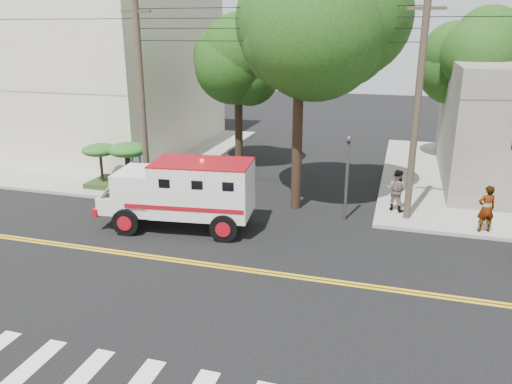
% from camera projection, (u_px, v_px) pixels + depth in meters
% --- Properties ---
extents(ground, '(100.00, 100.00, 0.00)m').
position_uv_depth(ground, '(212.00, 265.00, 16.99)').
color(ground, black).
rests_on(ground, ground).
extents(sidewalk_nw, '(17.00, 17.00, 0.15)m').
position_uv_depth(sidewalk_nw, '(96.00, 150.00, 32.92)').
color(sidewalk_nw, gray).
rests_on(sidewalk_nw, ground).
extents(building_left, '(16.00, 14.00, 10.00)m').
position_uv_depth(building_left, '(75.00, 69.00, 33.25)').
color(building_left, beige).
rests_on(building_left, sidewalk_nw).
extents(utility_pole_left, '(0.28, 0.28, 9.00)m').
position_uv_depth(utility_pole_left, '(142.00, 103.00, 22.58)').
color(utility_pole_left, '#382D23').
rests_on(utility_pole_left, ground).
extents(utility_pole_right, '(0.28, 0.28, 9.00)m').
position_uv_depth(utility_pole_right, '(416.00, 114.00, 19.55)').
color(utility_pole_right, '#382D23').
rests_on(utility_pole_right, ground).
extents(tree_main, '(6.08, 5.70, 9.85)m').
position_uv_depth(tree_main, '(309.00, 41.00, 19.90)').
color(tree_main, black).
rests_on(tree_main, ground).
extents(tree_left, '(4.48, 4.20, 7.70)m').
position_uv_depth(tree_left, '(243.00, 67.00, 26.68)').
color(tree_left, black).
rests_on(tree_left, ground).
extents(tree_right, '(4.80, 4.50, 8.20)m').
position_uv_depth(tree_right, '(467.00, 60.00, 27.09)').
color(tree_right, black).
rests_on(tree_right, ground).
extents(traffic_signal, '(0.15, 0.18, 3.60)m').
position_uv_depth(traffic_signal, '(347.00, 169.00, 20.38)').
color(traffic_signal, '#3F3F42').
rests_on(traffic_signal, ground).
extents(accessibility_sign, '(0.45, 0.10, 2.02)m').
position_uv_depth(accessibility_sign, '(137.00, 167.00, 23.87)').
color(accessibility_sign, '#3F3F42').
rests_on(accessibility_sign, ground).
extents(palm_planter, '(3.52, 2.63, 2.36)m').
position_uv_depth(palm_planter, '(119.00, 158.00, 24.53)').
color(palm_planter, '#1E3314').
rests_on(palm_planter, sidewalk_nw).
extents(armored_truck, '(6.34, 3.09, 2.78)m').
position_uv_depth(armored_truck, '(184.00, 190.00, 19.75)').
color(armored_truck, silver).
rests_on(armored_truck, ground).
extents(pedestrian_a, '(0.79, 0.64, 1.87)m').
position_uv_depth(pedestrian_a, '(486.00, 209.00, 19.19)').
color(pedestrian_a, gray).
rests_on(pedestrian_a, sidewalk_ne).
extents(pedestrian_b, '(1.09, 0.99, 1.82)m').
position_uv_depth(pedestrian_b, '(396.00, 190.00, 21.50)').
color(pedestrian_b, gray).
rests_on(pedestrian_b, sidewalk_ne).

